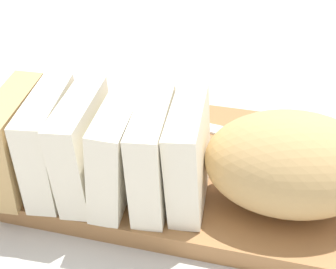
# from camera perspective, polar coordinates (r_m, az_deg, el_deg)

# --- Properties ---
(ground_plane) EXTENTS (3.00, 3.00, 0.00)m
(ground_plane) POSITION_cam_1_polar(r_m,az_deg,el_deg) (0.56, -0.00, -4.42)
(ground_plane) COLOR beige
(cutting_board) EXTENTS (0.46, 0.26, 0.02)m
(cutting_board) POSITION_cam_1_polar(r_m,az_deg,el_deg) (0.55, -0.00, -3.52)
(cutting_board) COLOR #9E6B3D
(cutting_board) RESTS_ON ground_plane
(bread_loaf) EXTENTS (0.38, 0.14, 0.10)m
(bread_loaf) POSITION_cam_1_polar(r_m,az_deg,el_deg) (0.46, 2.57, -2.57)
(bread_loaf) COLOR tan
(bread_loaf) RESTS_ON cutting_board
(bread_knife) EXTENTS (0.25, 0.07, 0.02)m
(bread_knife) POSITION_cam_1_polar(r_m,az_deg,el_deg) (0.59, 1.45, 2.27)
(bread_knife) COLOR silver
(bread_knife) RESTS_ON cutting_board
(crumb_near_knife) EXTENTS (0.00, 0.00, 0.00)m
(crumb_near_knife) POSITION_cam_1_polar(r_m,az_deg,el_deg) (0.52, -3.07, -3.83)
(crumb_near_knife) COLOR tan
(crumb_near_knife) RESTS_ON cutting_board
(crumb_near_loaf) EXTENTS (0.01, 0.01, 0.01)m
(crumb_near_loaf) POSITION_cam_1_polar(r_m,az_deg,el_deg) (0.53, -4.16, -3.35)
(crumb_near_loaf) COLOR tan
(crumb_near_loaf) RESTS_ON cutting_board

